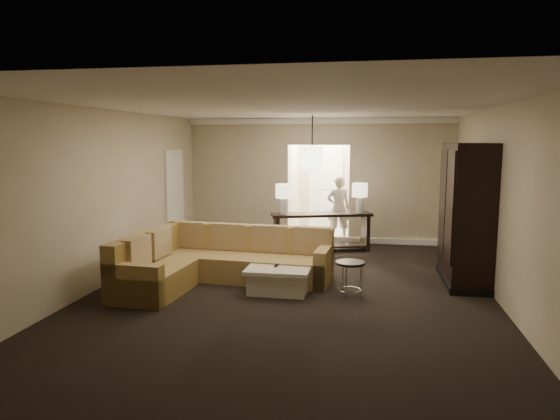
% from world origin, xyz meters
% --- Properties ---
extents(ground, '(8.00, 8.00, 0.00)m').
position_xyz_m(ground, '(0.00, 0.00, 0.00)').
color(ground, black).
rests_on(ground, ground).
extents(wall_back, '(6.00, 0.04, 2.80)m').
position_xyz_m(wall_back, '(0.00, 4.00, 1.40)').
color(wall_back, beige).
rests_on(wall_back, ground).
extents(wall_front, '(6.00, 0.04, 2.80)m').
position_xyz_m(wall_front, '(0.00, -4.00, 1.40)').
color(wall_front, beige).
rests_on(wall_front, ground).
extents(wall_left, '(0.04, 8.00, 2.80)m').
position_xyz_m(wall_left, '(-3.00, 0.00, 1.40)').
color(wall_left, beige).
rests_on(wall_left, ground).
extents(wall_right, '(0.04, 8.00, 2.80)m').
position_xyz_m(wall_right, '(3.00, 0.00, 1.40)').
color(wall_right, beige).
rests_on(wall_right, ground).
extents(ceiling, '(6.00, 8.00, 0.02)m').
position_xyz_m(ceiling, '(0.00, 0.00, 2.80)').
color(ceiling, white).
rests_on(ceiling, wall_back).
extents(crown_molding, '(6.00, 0.10, 0.12)m').
position_xyz_m(crown_molding, '(0.00, 3.95, 2.73)').
color(crown_molding, white).
rests_on(crown_molding, wall_back).
extents(baseboard, '(6.00, 0.10, 0.12)m').
position_xyz_m(baseboard, '(0.00, 3.95, 0.06)').
color(baseboard, white).
rests_on(baseboard, ground).
extents(side_door, '(0.05, 0.90, 2.10)m').
position_xyz_m(side_door, '(-2.97, 2.80, 1.05)').
color(side_door, white).
rests_on(side_door, ground).
extents(foyer, '(1.44, 2.02, 2.80)m').
position_xyz_m(foyer, '(0.00, 5.34, 1.30)').
color(foyer, beige).
rests_on(foyer, ground).
extents(sectional_sofa, '(3.09, 2.41, 0.88)m').
position_xyz_m(sectional_sofa, '(-1.29, 0.31, 0.35)').
color(sectional_sofa, brown).
rests_on(sectional_sofa, ground).
extents(coffee_table, '(0.97, 0.97, 0.41)m').
position_xyz_m(coffee_table, '(-0.19, 0.10, 0.20)').
color(coffee_table, white).
rests_on(coffee_table, ground).
extents(console_table, '(2.13, 1.08, 0.80)m').
position_xyz_m(console_table, '(0.19, 2.94, 0.48)').
color(console_table, black).
rests_on(console_table, ground).
extents(armoire, '(0.67, 1.57, 2.26)m').
position_xyz_m(armoire, '(2.69, 1.03, 1.08)').
color(armoire, black).
rests_on(armoire, ground).
extents(drink_table, '(0.42, 0.42, 0.53)m').
position_xyz_m(drink_table, '(0.90, -0.05, 0.38)').
color(drink_table, black).
rests_on(drink_table, ground).
extents(table_lamp_left, '(0.32, 0.32, 0.62)m').
position_xyz_m(table_lamp_left, '(-0.58, 2.70, 1.21)').
color(table_lamp_left, silver).
rests_on(table_lamp_left, console_table).
extents(table_lamp_right, '(0.32, 0.32, 0.62)m').
position_xyz_m(table_lamp_right, '(0.95, 3.18, 1.21)').
color(table_lamp_right, silver).
rests_on(table_lamp_right, console_table).
extents(pendant_light, '(0.38, 0.38, 1.09)m').
position_xyz_m(pendant_light, '(0.00, 2.70, 1.95)').
color(pendant_light, black).
rests_on(pendant_light, ceiling).
extents(person, '(0.66, 0.51, 1.64)m').
position_xyz_m(person, '(0.45, 4.30, 0.82)').
color(person, beige).
rests_on(person, ground).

